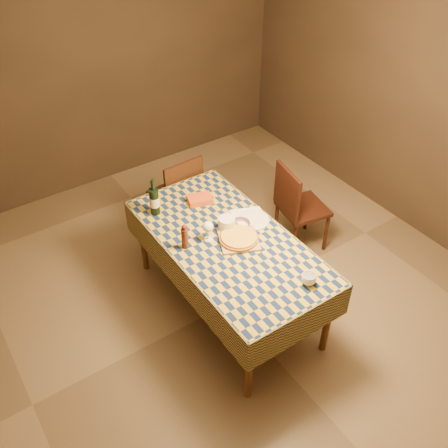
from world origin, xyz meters
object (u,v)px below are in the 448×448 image
object	(u,v)px
pizza	(239,238)
chair_right	(296,204)
white_plate	(253,220)
cutting_board	(239,240)
wine_bottle	(154,201)
dining_table	(227,247)
bowl	(240,225)
chair_far	(179,193)

from	to	relation	value
pizza	chair_right	world-z (taller)	chair_right
white_plate	chair_right	distance (m)	0.76
cutting_board	wine_bottle	bearing A→B (deg)	118.51
dining_table	cutting_board	bearing A→B (deg)	-41.13
pizza	bowl	size ratio (longest dim) A/B	2.50
bowl	wine_bottle	xyz separation A→B (m)	(-0.49, 0.56, 0.10)
dining_table	bowl	xyz separation A→B (m)	(0.18, 0.07, 0.10)
bowl	white_plate	bearing A→B (deg)	4.48
cutting_board	wine_bottle	xyz separation A→B (m)	(-0.38, 0.69, 0.12)
dining_table	chair_right	size ratio (longest dim) A/B	1.98
white_plate	chair_far	world-z (taller)	chair_far
bowl	wine_bottle	distance (m)	0.75
wine_bottle	white_plate	bearing A→B (deg)	-41.74
white_plate	chair_far	xyz separation A→B (m)	(-0.15, 1.00, -0.26)
pizza	cutting_board	bearing A→B (deg)	90.00
bowl	chair_far	size ratio (longest dim) A/B	0.17
pizza	chair_right	size ratio (longest dim) A/B	0.42
dining_table	wine_bottle	world-z (taller)	wine_bottle
dining_table	chair_right	xyz separation A→B (m)	(0.99, 0.29, -0.17)
dining_table	chair_right	world-z (taller)	chair_right
cutting_board	chair_right	xyz separation A→B (m)	(0.93, 0.34, -0.26)
dining_table	bowl	distance (m)	0.22
cutting_board	wine_bottle	world-z (taller)	wine_bottle
cutting_board	white_plate	distance (m)	0.28
pizza	bowl	world-z (taller)	same
pizza	bowl	distance (m)	0.17
wine_bottle	cutting_board	bearing A→B (deg)	-61.49
pizza	wine_bottle	size ratio (longest dim) A/B	1.17
dining_table	bowl	size ratio (longest dim) A/B	11.65
dining_table	pizza	bearing A→B (deg)	-41.13
bowl	chair_right	distance (m)	0.89
white_plate	chair_far	size ratio (longest dim) A/B	0.30
chair_right	white_plate	bearing A→B (deg)	-163.28
cutting_board	chair_far	bearing A→B (deg)	85.27
dining_table	white_plate	distance (m)	0.33
cutting_board	bowl	distance (m)	0.17
dining_table	cutting_board	distance (m)	0.12
bowl	dining_table	bearing A→B (deg)	-158.50
chair_far	chair_right	distance (m)	1.15
bowl	wine_bottle	size ratio (longest dim) A/B	0.47
dining_table	pizza	distance (m)	0.14
cutting_board	chair_right	world-z (taller)	chair_right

